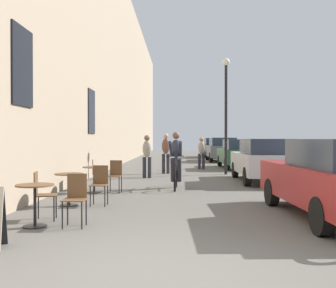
{
  "coord_description": "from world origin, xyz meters",
  "views": [
    {
      "loc": [
        0.16,
        -4.21,
        1.49
      ],
      "look_at": [
        -0.33,
        14.59,
        1.25
      ],
      "focal_mm": 42.2,
      "sensor_mm": 36.0,
      "label": 1
    }
  ],
  "objects_px": {
    "pedestrian_far": "(201,151)",
    "parked_car_fifth": "(214,147)",
    "street_lamp": "(226,101)",
    "cafe_table_mid": "(69,182)",
    "parked_car_second": "(264,160)",
    "cafe_chair_near_toward_street": "(76,196)",
    "parked_car_fourth": "(222,149)",
    "cafe_chair_mid_toward_street": "(100,182)",
    "cafe_table_far": "(94,174)",
    "cafe_chair_far_toward_wall": "(115,174)",
    "cyclist_on_bicycle": "(176,162)",
    "cafe_chair_near_toward_wall": "(42,192)",
    "pedestrian_near": "(147,154)",
    "cafe_table_near": "(35,196)",
    "cafe_chair_far_toward_street": "(96,172)",
    "pedestrian_mid": "(166,151)",
    "parked_car_third": "(239,153)"
  },
  "relations": [
    {
      "from": "cafe_table_mid",
      "to": "street_lamp",
      "type": "bearing_deg",
      "value": 60.66
    },
    {
      "from": "cafe_table_near",
      "to": "pedestrian_near",
      "type": "xyz_separation_m",
      "value": [
        1.23,
        8.45,
        0.4
      ]
    },
    {
      "from": "cafe_chair_near_toward_street",
      "to": "pedestrian_far",
      "type": "relative_size",
      "value": 0.56
    },
    {
      "from": "cafe_chair_far_toward_street",
      "to": "cafe_chair_mid_toward_street",
      "type": "bearing_deg",
      "value": -76.67
    },
    {
      "from": "pedestrian_near",
      "to": "parked_car_second",
      "type": "xyz_separation_m",
      "value": [
        4.17,
        -1.3,
        -0.15
      ]
    },
    {
      "from": "parked_car_fifth",
      "to": "cafe_chair_mid_toward_street",
      "type": "bearing_deg",
      "value": -101.42
    },
    {
      "from": "cafe_chair_far_toward_street",
      "to": "parked_car_second",
      "type": "xyz_separation_m",
      "value": [
        5.39,
        2.21,
        0.26
      ]
    },
    {
      "from": "cafe_table_far",
      "to": "cafe_chair_far_toward_street",
      "type": "relative_size",
      "value": 0.81
    },
    {
      "from": "cafe_chair_near_toward_street",
      "to": "pedestrian_far",
      "type": "xyz_separation_m",
      "value": [
        2.9,
        12.79,
        0.37
      ]
    },
    {
      "from": "street_lamp",
      "to": "parked_car_second",
      "type": "relative_size",
      "value": 1.16
    },
    {
      "from": "cafe_chair_mid_toward_street",
      "to": "cyclist_on_bicycle",
      "type": "xyz_separation_m",
      "value": [
        1.7,
        3.07,
        0.29
      ]
    },
    {
      "from": "cafe_chair_mid_toward_street",
      "to": "street_lamp",
      "type": "distance_m",
      "value": 9.09
    },
    {
      "from": "cafe_table_far",
      "to": "parked_car_second",
      "type": "distance_m",
      "value": 6.04
    },
    {
      "from": "parked_car_fourth",
      "to": "cafe_chair_near_toward_wall",
      "type": "bearing_deg",
      "value": -105.66
    },
    {
      "from": "cafe_chair_far_toward_wall",
      "to": "parked_car_fifth",
      "type": "distance_m",
      "value": 21.66
    },
    {
      "from": "cafe_table_mid",
      "to": "parked_car_fifth",
      "type": "bearing_deg",
      "value": 77.03
    },
    {
      "from": "pedestrian_far",
      "to": "parked_car_fifth",
      "type": "distance_m",
      "value": 12.77
    },
    {
      "from": "cafe_chair_near_toward_street",
      "to": "cafe_chair_near_toward_wall",
      "type": "xyz_separation_m",
      "value": [
        -0.75,
        0.47,
        0.0
      ]
    },
    {
      "from": "cyclist_on_bicycle",
      "to": "parked_car_fourth",
      "type": "relative_size",
      "value": 0.4
    },
    {
      "from": "cafe_table_near",
      "to": "street_lamp",
      "type": "height_order",
      "value": "street_lamp"
    },
    {
      "from": "pedestrian_near",
      "to": "pedestrian_far",
      "type": "relative_size",
      "value": 1.03
    },
    {
      "from": "street_lamp",
      "to": "parked_car_third",
      "type": "distance_m",
      "value": 4.27
    },
    {
      "from": "cafe_table_far",
      "to": "parked_car_fourth",
      "type": "height_order",
      "value": "parked_car_fourth"
    },
    {
      "from": "cafe_chair_near_toward_street",
      "to": "cafe_chair_mid_toward_street",
      "type": "xyz_separation_m",
      "value": [
        -0.01,
        2.14,
        0.0
      ]
    },
    {
      "from": "parked_car_second",
      "to": "parked_car_third",
      "type": "bearing_deg",
      "value": 89.15
    },
    {
      "from": "parked_car_second",
      "to": "parked_car_fifth",
      "type": "height_order",
      "value": "parked_car_fifth"
    },
    {
      "from": "pedestrian_far",
      "to": "parked_car_fifth",
      "type": "xyz_separation_m",
      "value": [
        1.79,
        12.64,
        -0.08
      ]
    },
    {
      "from": "parked_car_second",
      "to": "cafe_chair_near_toward_street",
      "type": "bearing_deg",
      "value": -123.79
    },
    {
      "from": "street_lamp",
      "to": "cafe_chair_mid_toward_street",
      "type": "bearing_deg",
      "value": -115.71
    },
    {
      "from": "cafe_table_mid",
      "to": "parked_car_second",
      "type": "distance_m",
      "value": 7.38
    },
    {
      "from": "cafe_table_far",
      "to": "street_lamp",
      "type": "height_order",
      "value": "street_lamp"
    },
    {
      "from": "parked_car_fifth",
      "to": "parked_car_second",
      "type": "bearing_deg",
      "value": -89.87
    },
    {
      "from": "cafe_chair_far_toward_wall",
      "to": "cafe_table_far",
      "type": "bearing_deg",
      "value": -172.47
    },
    {
      "from": "cafe_chair_far_toward_street",
      "to": "parked_car_third",
      "type": "bearing_deg",
      "value": 57.3
    },
    {
      "from": "pedestrian_near",
      "to": "parked_car_fifth",
      "type": "relative_size",
      "value": 0.37
    },
    {
      "from": "cafe_table_near",
      "to": "cafe_chair_far_toward_street",
      "type": "bearing_deg",
      "value": 89.79
    },
    {
      "from": "cafe_chair_near_toward_wall",
      "to": "parked_car_fourth",
      "type": "distance_m",
      "value": 20.06
    },
    {
      "from": "parked_car_fifth",
      "to": "cafe_chair_near_toward_wall",
      "type": "bearing_deg",
      "value": -102.29
    },
    {
      "from": "pedestrian_mid",
      "to": "parked_car_second",
      "type": "distance_m",
      "value": 4.78
    },
    {
      "from": "street_lamp",
      "to": "parked_car_fifth",
      "type": "relative_size",
      "value": 1.11
    },
    {
      "from": "pedestrian_far",
      "to": "parked_car_third",
      "type": "bearing_deg",
      "value": 17.75
    },
    {
      "from": "pedestrian_mid",
      "to": "parked_car_third",
      "type": "distance_m",
      "value": 4.76
    },
    {
      "from": "cafe_chair_near_toward_street",
      "to": "cafe_chair_far_toward_wall",
      "type": "distance_m",
      "value": 4.29
    },
    {
      "from": "cafe_table_far",
      "to": "cafe_chair_far_toward_wall",
      "type": "distance_m",
      "value": 0.58
    },
    {
      "from": "cafe_chair_near_toward_wall",
      "to": "pedestrian_near",
      "type": "bearing_deg",
      "value": 80.61
    },
    {
      "from": "cafe_table_mid",
      "to": "pedestrian_far",
      "type": "bearing_deg",
      "value": 71.49
    },
    {
      "from": "parked_car_second",
      "to": "parked_car_fourth",
      "type": "relative_size",
      "value": 0.95
    },
    {
      "from": "street_lamp",
      "to": "parked_car_fifth",
      "type": "bearing_deg",
      "value": 86.58
    },
    {
      "from": "pedestrian_far",
      "to": "parked_car_fifth",
      "type": "relative_size",
      "value": 0.36
    },
    {
      "from": "pedestrian_far",
      "to": "parked_car_second",
      "type": "distance_m",
      "value": 6.0
    }
  ]
}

